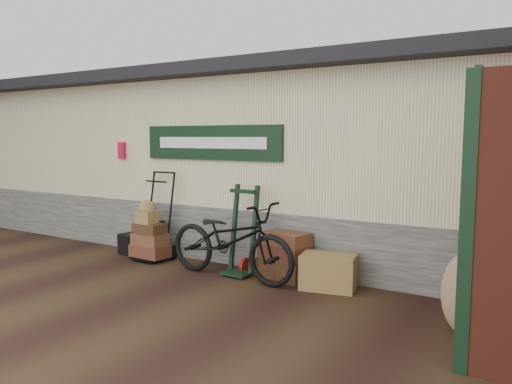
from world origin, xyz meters
TOP-DOWN VIEW (x-y plane):
  - ground at (0.00, 0.00)m, footprint 80.00×80.00m
  - station_building at (-0.01, 2.74)m, footprint 14.40×4.10m
  - porter_trolley at (-1.23, 0.68)m, footprint 0.77×0.59m
  - green_barrow at (0.52, 0.61)m, footprint 0.51×0.44m
  - suitcase_stack at (1.15, 0.80)m, footprint 0.86×0.64m
  - wicker_hamper at (1.90, 0.62)m, footprint 0.80×0.61m
  - black_trunk at (-1.86, 0.68)m, footprint 0.40×0.36m
  - bicycle at (0.49, 0.35)m, footprint 0.89×2.21m
  - burlap_sack_left at (3.77, -0.14)m, footprint 0.65×0.59m

SIDE VIEW (x-z plane):
  - ground at x=0.00m, z-range 0.00..0.00m
  - black_trunk at x=-1.86m, z-range 0.00..0.36m
  - wicker_hamper at x=1.90m, z-range 0.00..0.47m
  - suitcase_stack at x=1.15m, z-range 0.00..0.69m
  - burlap_sack_left at x=3.77m, z-range 0.00..0.89m
  - bicycle at x=0.49m, z-range 0.00..1.26m
  - green_barrow at x=0.52m, z-range 0.00..1.33m
  - porter_trolley at x=-1.23m, z-range 0.00..1.49m
  - station_building at x=-0.01m, z-range 0.01..3.21m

